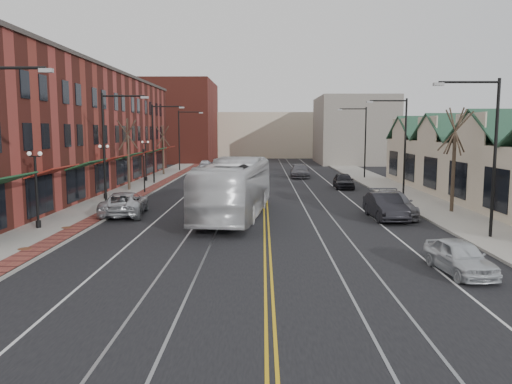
{
  "coord_description": "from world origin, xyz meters",
  "views": [
    {
      "loc": [
        -0.22,
        -19.32,
        5.61
      ],
      "look_at": [
        -0.61,
        9.49,
        2.0
      ],
      "focal_mm": 35.0,
      "sensor_mm": 36.0,
      "label": 1
    }
  ],
  "objects_px": {
    "transit_bus": "(235,188)",
    "parked_car_c": "(393,204)",
    "parked_car_a": "(460,257)",
    "parked_car_d": "(343,181)",
    "parked_car_b": "(385,207)",
    "parked_suv": "(125,204)"
  },
  "relations": [
    {
      "from": "parked_car_a",
      "to": "parked_car_b",
      "type": "bearing_deg",
      "value": 83.75
    },
    {
      "from": "parked_car_a",
      "to": "parked_car_d",
      "type": "height_order",
      "value": "parked_car_d"
    },
    {
      "from": "parked_car_d",
      "to": "parked_suv",
      "type": "bearing_deg",
      "value": -135.12
    },
    {
      "from": "parked_car_c",
      "to": "parked_car_a",
      "type": "bearing_deg",
      "value": -93.62
    },
    {
      "from": "parked_suv",
      "to": "parked_car_b",
      "type": "relative_size",
      "value": 1.14
    },
    {
      "from": "parked_car_d",
      "to": "transit_bus",
      "type": "bearing_deg",
      "value": -118.54
    },
    {
      "from": "parked_car_c",
      "to": "parked_car_d",
      "type": "bearing_deg",
      "value": 92.14
    },
    {
      "from": "parked_car_a",
      "to": "parked_car_b",
      "type": "distance_m",
      "value": 11.9
    },
    {
      "from": "parked_car_c",
      "to": "parked_car_d",
      "type": "relative_size",
      "value": 1.27
    },
    {
      "from": "parked_car_c",
      "to": "parked_car_b",
      "type": "bearing_deg",
      "value": -123.72
    },
    {
      "from": "parked_car_b",
      "to": "parked_car_d",
      "type": "distance_m",
      "value": 16.64
    },
    {
      "from": "parked_suv",
      "to": "parked_car_c",
      "type": "bearing_deg",
      "value": 173.58
    },
    {
      "from": "parked_car_a",
      "to": "parked_car_d",
      "type": "bearing_deg",
      "value": 83.67
    },
    {
      "from": "transit_bus",
      "to": "parked_car_d",
      "type": "xyz_separation_m",
      "value": [
        9.54,
        15.92,
        -1.13
      ]
    },
    {
      "from": "transit_bus",
      "to": "parked_car_b",
      "type": "distance_m",
      "value": 9.59
    },
    {
      "from": "transit_bus",
      "to": "parked_car_a",
      "type": "bearing_deg",
      "value": 133.22
    },
    {
      "from": "parked_suv",
      "to": "parked_car_a",
      "type": "bearing_deg",
      "value": 135.96
    },
    {
      "from": "transit_bus",
      "to": "parked_car_a",
      "type": "distance_m",
      "value": 15.84
    },
    {
      "from": "transit_bus",
      "to": "parked_car_c",
      "type": "height_order",
      "value": "transit_bus"
    },
    {
      "from": "parked_suv",
      "to": "parked_car_a",
      "type": "distance_m",
      "value": 21.31
    },
    {
      "from": "parked_car_d",
      "to": "parked_car_c",
      "type": "bearing_deg",
      "value": -85.06
    },
    {
      "from": "parked_car_a",
      "to": "parked_car_c",
      "type": "relative_size",
      "value": 0.71
    }
  ]
}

